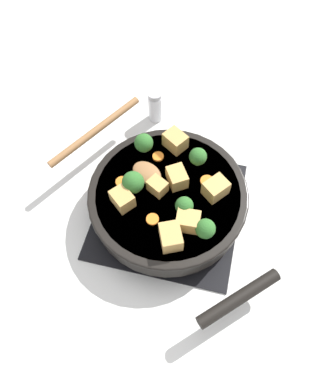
# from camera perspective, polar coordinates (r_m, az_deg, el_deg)

# --- Properties ---
(ground_plane) EXTENTS (2.40, 2.40, 0.00)m
(ground_plane) POSITION_cam_1_polar(r_m,az_deg,el_deg) (0.83, 0.00, -2.81)
(ground_plane) COLOR silver
(front_burner_grate) EXTENTS (0.31, 0.31, 0.03)m
(front_burner_grate) POSITION_cam_1_polar(r_m,az_deg,el_deg) (0.82, 0.00, -2.43)
(front_burner_grate) COLOR black
(front_burner_grate) RESTS_ON ground_plane
(skillet_pan) EXTENTS (0.41, 0.41, 0.06)m
(skillet_pan) POSITION_cam_1_polar(r_m,az_deg,el_deg) (0.78, 0.08, -1.01)
(skillet_pan) COLOR black
(skillet_pan) RESTS_ON front_burner_grate
(wooden_spoon) EXTENTS (0.25, 0.23, 0.02)m
(wooden_spoon) POSITION_cam_1_polar(r_m,az_deg,el_deg) (0.82, -7.95, 6.74)
(wooden_spoon) COLOR olive
(wooden_spoon) RESTS_ON skillet_pan
(tofu_cube_center_large) EXTENTS (0.06, 0.06, 0.04)m
(tofu_cube_center_large) POSITION_cam_1_polar(r_m,az_deg,el_deg) (0.75, 7.29, 0.54)
(tofu_cube_center_large) COLOR tan
(tofu_cube_center_large) RESTS_ON skillet_pan
(tofu_cube_near_handle) EXTENTS (0.05, 0.04, 0.03)m
(tofu_cube_near_handle) POSITION_cam_1_polar(r_m,az_deg,el_deg) (0.75, -1.58, 1.01)
(tofu_cube_near_handle) COLOR tan
(tofu_cube_near_handle) RESTS_ON skillet_pan
(tofu_cube_east_chunk) EXTENTS (0.05, 0.06, 0.03)m
(tofu_cube_east_chunk) POSITION_cam_1_polar(r_m,az_deg,el_deg) (0.76, 1.39, 2.25)
(tofu_cube_east_chunk) COLOR tan
(tofu_cube_east_chunk) RESTS_ON skillet_pan
(tofu_cube_west_chunk) EXTENTS (0.05, 0.06, 0.04)m
(tofu_cube_west_chunk) POSITION_cam_1_polar(r_m,az_deg,el_deg) (0.69, 0.42, -6.85)
(tofu_cube_west_chunk) COLOR tan
(tofu_cube_west_chunk) RESTS_ON skillet_pan
(tofu_cube_back_piece) EXTENTS (0.06, 0.05, 0.03)m
(tofu_cube_back_piece) POSITION_cam_1_polar(r_m,az_deg,el_deg) (0.74, -6.97, -1.04)
(tofu_cube_back_piece) COLOR tan
(tofu_cube_back_piece) RESTS_ON skillet_pan
(tofu_cube_front_piece) EXTENTS (0.06, 0.06, 0.04)m
(tofu_cube_front_piece) POSITION_cam_1_polar(r_m,az_deg,el_deg) (0.81, 1.12, 7.81)
(tofu_cube_front_piece) COLOR tan
(tofu_cube_front_piece) RESTS_ON skillet_pan
(tofu_cube_mid_small) EXTENTS (0.05, 0.04, 0.04)m
(tofu_cube_mid_small) POSITION_cam_1_polar(r_m,az_deg,el_deg) (0.71, 3.06, -4.46)
(tofu_cube_mid_small) COLOR tan
(tofu_cube_mid_small) RESTS_ON skillet_pan
(broccoli_floret_near_spoon) EXTENTS (0.04, 0.04, 0.05)m
(broccoli_floret_near_spoon) POSITION_cam_1_polar(r_m,az_deg,el_deg) (0.80, -3.71, 7.46)
(broccoli_floret_near_spoon) COLOR #709956
(broccoli_floret_near_spoon) RESTS_ON skillet_pan
(broccoli_floret_center_top) EXTENTS (0.04, 0.04, 0.05)m
(broccoli_floret_center_top) POSITION_cam_1_polar(r_m,az_deg,el_deg) (0.74, -5.34, 1.46)
(broccoli_floret_center_top) COLOR #709956
(broccoli_floret_center_top) RESTS_ON skillet_pan
(broccoli_floret_east_rim) EXTENTS (0.04, 0.04, 0.05)m
(broccoli_floret_east_rim) POSITION_cam_1_polar(r_m,az_deg,el_deg) (0.70, 5.71, -5.61)
(broccoli_floret_east_rim) COLOR #709956
(broccoli_floret_east_rim) RESTS_ON skillet_pan
(broccoli_floret_west_rim) EXTENTS (0.04, 0.04, 0.04)m
(broccoli_floret_west_rim) POSITION_cam_1_polar(r_m,az_deg,el_deg) (0.72, 2.49, -2.11)
(broccoli_floret_west_rim) COLOR #709956
(broccoli_floret_west_rim) RESTS_ON skillet_pan
(broccoli_floret_north_edge) EXTENTS (0.04, 0.04, 0.04)m
(broccoli_floret_north_edge) POSITION_cam_1_polar(r_m,az_deg,el_deg) (0.78, 4.59, 5.38)
(broccoli_floret_north_edge) COLOR #709956
(broccoli_floret_north_edge) RESTS_ON skillet_pan
(carrot_slice_orange_thin) EXTENTS (0.02, 0.02, 0.01)m
(carrot_slice_orange_thin) POSITION_cam_1_polar(r_m,az_deg,el_deg) (0.73, -2.38, -4.18)
(carrot_slice_orange_thin) COLOR orange
(carrot_slice_orange_thin) RESTS_ON skillet_pan
(carrot_slice_near_center) EXTENTS (0.02, 0.02, 0.01)m
(carrot_slice_near_center) POSITION_cam_1_polar(r_m,az_deg,el_deg) (0.80, -1.52, 5.42)
(carrot_slice_near_center) COLOR orange
(carrot_slice_near_center) RESTS_ON skillet_pan
(carrot_slice_edge_slice) EXTENTS (0.03, 0.03, 0.01)m
(carrot_slice_edge_slice) POSITION_cam_1_polar(r_m,az_deg,el_deg) (0.77, 5.96, 1.67)
(carrot_slice_edge_slice) COLOR orange
(carrot_slice_edge_slice) RESTS_ON skillet_pan
(carrot_slice_under_broccoli) EXTENTS (0.03, 0.03, 0.01)m
(carrot_slice_under_broccoli) POSITION_cam_1_polar(r_m,az_deg,el_deg) (0.77, -7.15, 1.28)
(carrot_slice_under_broccoli) COLOR orange
(carrot_slice_under_broccoli) RESTS_ON skillet_pan
(salt_shaker) EXTENTS (0.04, 0.04, 0.09)m
(salt_shaker) POSITION_cam_1_polar(r_m,az_deg,el_deg) (0.95, -1.93, 12.95)
(salt_shaker) COLOR white
(salt_shaker) RESTS_ON ground_plane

